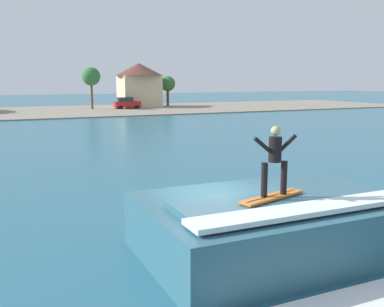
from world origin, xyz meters
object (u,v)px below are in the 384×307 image
Objects in this scene: car_far_shore at (127,103)px; tree_short_bushy at (168,84)px; tree_tall_bare at (91,77)px; wave_crest at (271,225)px; surfboard at (272,197)px; surfer at (275,157)px; house_gabled_white at (139,82)px.

car_far_shore is 9.71m from tree_short_bushy.
wave_crest is at bearing -97.08° from tree_tall_bare.
wave_crest is 3.25× the size of surfboard.
wave_crest is 1.07m from surfboard.
wave_crest is 58.21m from tree_tall_bare.
tree_tall_bare is at bearing 82.92° from wave_crest.
wave_crest is 57.89m from car_far_shore.
car_far_shore is at bearing 77.58° from surfboard.
surfer is (0.06, 0.01, 1.01)m from surfboard.
house_gabled_white is (15.39, 59.92, 3.29)m from wave_crest.
car_far_shore is (12.25, 56.58, 0.16)m from wave_crest.
tree_tall_bare is 1.24× the size of tree_short_bushy.
surfer is 58.41m from car_far_shore.
surfboard is 1.01m from surfer.
tree_tall_bare is 13.83m from tree_short_bushy.
tree_tall_bare is (-5.09, 1.03, 4.01)m from car_far_shore.
tree_tall_bare is at bearing 82.73° from surfer.
wave_crest is 0.86× the size of house_gabled_white.
surfboard is 62.44m from house_gabled_white.
house_gabled_white is 1.50× the size of tree_short_bushy.
house_gabled_white is at bearing 75.43° from surfboard.
surfboard is 58.42m from car_far_shore.
surfer is (-0.25, -0.45, 1.92)m from wave_crest.
tree_tall_bare is (7.16, 57.62, 4.17)m from wave_crest.
surfboard is 0.27× the size of house_gabled_white.
car_far_shore is (12.50, 57.03, -1.76)m from surfer.
surfer is 0.27× the size of tree_tall_bare.
tree_short_bushy reaches higher than car_far_shore.
tree_tall_bare is (7.41, 58.07, 2.25)m from surfer.
house_gabled_white is at bearing 75.60° from wave_crest.
house_gabled_white is at bearing -172.65° from tree_short_bushy.
house_gabled_white is 1.21× the size of tree_tall_bare.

